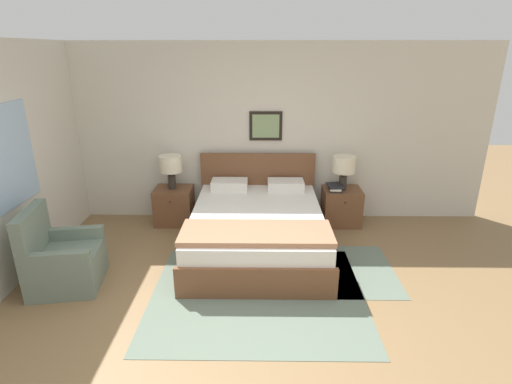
% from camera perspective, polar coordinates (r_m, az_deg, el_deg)
% --- Properties ---
extents(ground_plane, '(16.00, 16.00, 0.00)m').
position_cam_1_polar(ground_plane, '(3.77, -3.86, -21.55)').
color(ground_plane, olive).
extents(wall_back, '(7.28, 0.09, 2.60)m').
position_cam_1_polar(wall_back, '(5.98, -1.90, 8.31)').
color(wall_back, beige).
rests_on(wall_back, ground_plane).
extents(wall_left, '(0.08, 5.40, 2.60)m').
position_cam_1_polar(wall_left, '(5.23, -30.93, 3.87)').
color(wall_left, beige).
rests_on(wall_left, ground_plane).
extents(area_rug_main, '(2.26, 1.95, 0.01)m').
position_cam_1_polar(area_rug_main, '(4.42, 0.19, -14.37)').
color(area_rug_main, slate).
rests_on(area_rug_main, ground_plane).
extents(area_rug_bedside, '(0.86, 1.22, 0.01)m').
position_cam_1_polar(area_rug_bedside, '(4.99, 14.27, -10.72)').
color(area_rug_bedside, slate).
rests_on(area_rug_bedside, ground_plane).
extents(bed, '(1.71, 2.20, 1.03)m').
position_cam_1_polar(bed, '(5.17, 0.14, -5.29)').
color(bed, brown).
rests_on(bed, ground_plane).
extents(armchair, '(0.80, 0.81, 0.91)m').
position_cam_1_polar(armchair, '(4.92, -25.99, -8.82)').
color(armchair, slate).
rests_on(armchair, ground_plane).
extents(nightstand_near_window, '(0.55, 0.48, 0.54)m').
position_cam_1_polar(nightstand_near_window, '(6.11, -11.59, -1.92)').
color(nightstand_near_window, brown).
rests_on(nightstand_near_window, ground_plane).
extents(nightstand_by_door, '(0.55, 0.48, 0.54)m').
position_cam_1_polar(nightstand_by_door, '(6.09, 12.09, -2.02)').
color(nightstand_by_door, brown).
rests_on(nightstand_by_door, ground_plane).
extents(table_lamp_near_window, '(0.32, 0.32, 0.50)m').
position_cam_1_polar(table_lamp_near_window, '(5.91, -12.09, 3.73)').
color(table_lamp_near_window, '#2D2823').
rests_on(table_lamp_near_window, nightstand_near_window).
extents(table_lamp_by_door, '(0.32, 0.32, 0.50)m').
position_cam_1_polar(table_lamp_by_door, '(5.89, 12.46, 3.64)').
color(table_lamp_by_door, '#2D2823').
rests_on(table_lamp_by_door, nightstand_by_door).
extents(book_thick_bottom, '(0.19, 0.26, 0.03)m').
position_cam_1_polar(book_thick_bottom, '(5.92, 11.19, 0.37)').
color(book_thick_bottom, '#232328').
rests_on(book_thick_bottom, nightstand_by_door).
extents(book_hardcover_middle, '(0.18, 0.28, 0.03)m').
position_cam_1_polar(book_hardcover_middle, '(5.91, 11.21, 0.62)').
color(book_hardcover_middle, silver).
rests_on(book_hardcover_middle, book_thick_bottom).
extents(book_novel_upper, '(0.24, 0.27, 0.03)m').
position_cam_1_polar(book_novel_upper, '(5.90, 11.23, 0.90)').
color(book_novel_upper, '#232328').
rests_on(book_novel_upper, book_hardcover_middle).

